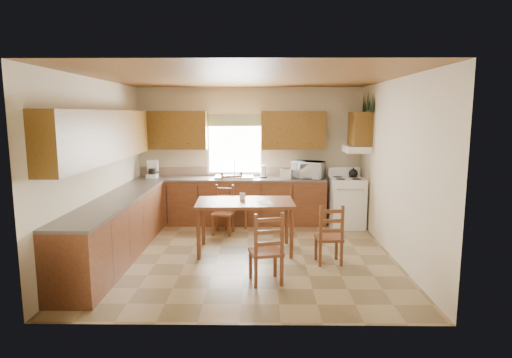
{
  "coord_description": "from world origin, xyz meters",
  "views": [
    {
      "loc": [
        0.23,
        -6.41,
        2.18
      ],
      "look_at": [
        0.15,
        0.3,
        1.15
      ],
      "focal_mm": 30.0,
      "sensor_mm": 36.0,
      "label": 1
    }
  ],
  "objects_px": {
    "chair_near_left": "(266,247)",
    "chair_far_left": "(223,210)",
    "microwave": "(308,170)",
    "chair_near_right": "(329,234)",
    "dining_table": "(245,226)",
    "stove": "(346,203)",
    "chair_far_right": "(234,201)"
  },
  "relations": [
    {
      "from": "stove",
      "to": "chair_near_right",
      "type": "xyz_separation_m",
      "value": [
        -0.66,
        -2.05,
        -0.03
      ]
    },
    {
      "from": "stove",
      "to": "microwave",
      "type": "xyz_separation_m",
      "value": [
        -0.72,
        0.24,
        0.62
      ]
    },
    {
      "from": "chair_far_left",
      "to": "chair_near_left",
      "type": "bearing_deg",
      "value": -61.83
    },
    {
      "from": "dining_table",
      "to": "chair_far_right",
      "type": "xyz_separation_m",
      "value": [
        -0.27,
        1.44,
        0.12
      ]
    },
    {
      "from": "stove",
      "to": "chair_near_left",
      "type": "height_order",
      "value": "chair_near_left"
    },
    {
      "from": "dining_table",
      "to": "chair_far_right",
      "type": "distance_m",
      "value": 1.47
    },
    {
      "from": "dining_table",
      "to": "chair_near_left",
      "type": "relative_size",
      "value": 1.6
    },
    {
      "from": "microwave",
      "to": "chair_far_left",
      "type": "height_order",
      "value": "microwave"
    },
    {
      "from": "chair_far_left",
      "to": "chair_far_right",
      "type": "height_order",
      "value": "chair_far_right"
    },
    {
      "from": "chair_far_right",
      "to": "microwave",
      "type": "bearing_deg",
      "value": -2.72
    },
    {
      "from": "chair_far_left",
      "to": "dining_table",
      "type": "bearing_deg",
      "value": -56.35
    },
    {
      "from": "chair_near_right",
      "to": "chair_far_left",
      "type": "bearing_deg",
      "value": -46.67
    },
    {
      "from": "chair_near_left",
      "to": "microwave",
      "type": "bearing_deg",
      "value": -119.41
    },
    {
      "from": "stove",
      "to": "dining_table",
      "type": "distance_m",
      "value": 2.43
    },
    {
      "from": "chair_near_right",
      "to": "chair_far_left",
      "type": "distance_m",
      "value": 2.28
    },
    {
      "from": "chair_near_right",
      "to": "dining_table",
      "type": "bearing_deg",
      "value": -27.74
    },
    {
      "from": "microwave",
      "to": "chair_near_right",
      "type": "relative_size",
      "value": 0.63
    },
    {
      "from": "dining_table",
      "to": "chair_near_left",
      "type": "distance_m",
      "value": 1.32
    },
    {
      "from": "chair_near_left",
      "to": "chair_far_left",
      "type": "xyz_separation_m",
      "value": [
        -0.75,
        2.27,
        -0.04
      ]
    },
    {
      "from": "dining_table",
      "to": "stove",
      "type": "bearing_deg",
      "value": 36.38
    },
    {
      "from": "dining_table",
      "to": "chair_far_left",
      "type": "height_order",
      "value": "chair_far_left"
    },
    {
      "from": "chair_near_right",
      "to": "chair_far_right",
      "type": "distance_m",
      "value": 2.49
    },
    {
      "from": "chair_far_right",
      "to": "chair_near_right",
      "type": "bearing_deg",
      "value": -67.64
    },
    {
      "from": "microwave",
      "to": "chair_far_left",
      "type": "xyz_separation_m",
      "value": [
        -1.62,
        -0.77,
        -0.65
      ]
    },
    {
      "from": "stove",
      "to": "chair_far_right",
      "type": "distance_m",
      "value": 2.18
    },
    {
      "from": "stove",
      "to": "chair_far_left",
      "type": "xyz_separation_m",
      "value": [
        -2.34,
        -0.52,
        -0.03
      ]
    },
    {
      "from": "chair_far_left",
      "to": "chair_far_right",
      "type": "relative_size",
      "value": 0.83
    },
    {
      "from": "chair_near_left",
      "to": "chair_far_right",
      "type": "relative_size",
      "value": 0.9
    },
    {
      "from": "stove",
      "to": "chair_near_left",
      "type": "distance_m",
      "value": 3.22
    },
    {
      "from": "dining_table",
      "to": "chair_far_left",
      "type": "distance_m",
      "value": 1.09
    },
    {
      "from": "chair_far_right",
      "to": "chair_near_left",
      "type": "bearing_deg",
      "value": -92.97
    },
    {
      "from": "chair_near_right",
      "to": "chair_far_left",
      "type": "xyz_separation_m",
      "value": [
        -1.68,
        1.53,
        -0.0
      ]
    }
  ]
}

